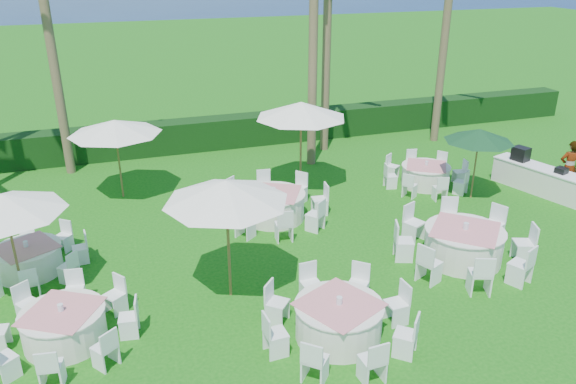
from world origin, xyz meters
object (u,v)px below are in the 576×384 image
object	(u,v)px
umbrella_a	(4,204)
banquet_table_d	(29,259)
banquet_table_e	(274,205)
staff_person	(569,167)
umbrella_green	(479,135)
banquet_table_a	(64,326)
umbrella_c	(115,127)
banquet_table_c	(464,244)
umbrella_b	(226,191)
banquet_table_f	(425,175)
umbrella_d	(301,110)
banquet_table_b	(339,320)
buffet_table	(547,181)

from	to	relation	value
umbrella_a	banquet_table_d	bearing A→B (deg)	85.34
banquet_table_e	staff_person	bearing A→B (deg)	-7.07
umbrella_green	staff_person	distance (m)	3.42
banquet_table_a	umbrella_c	distance (m)	7.68
staff_person	banquet_table_d	bearing A→B (deg)	18.83
umbrella_c	staff_person	size ratio (longest dim) A/B	1.59
banquet_table_c	umbrella_b	bearing A→B (deg)	177.14
umbrella_b	banquet_table_f	bearing A→B (deg)	29.65
umbrella_d	banquet_table_c	bearing A→B (deg)	-67.84
banquet_table_e	umbrella_c	xyz separation A→B (m)	(-4.16, 3.09, 1.90)
banquet_table_b	banquet_table_c	xyz separation A→B (m)	(4.26, 1.90, 0.04)
banquet_table_c	buffet_table	bearing A→B (deg)	28.99
banquet_table_f	umbrella_green	bearing A→B (deg)	-57.91
banquet_table_e	umbrella_green	world-z (taller)	umbrella_green
banquet_table_b	umbrella_b	bearing A→B (deg)	128.41
banquet_table_b	umbrella_d	bearing A→B (deg)	76.08
umbrella_b	umbrella_green	size ratio (longest dim) A/B	1.24
banquet_table_c	umbrella_green	distance (m)	4.54
umbrella_a	umbrella_d	distance (m)	9.13
banquet_table_f	umbrella_b	bearing A→B (deg)	-150.35
umbrella_b	umbrella_d	bearing A→B (deg)	56.33
umbrella_c	banquet_table_e	bearing A→B (deg)	-36.57
banquet_table_b	buffet_table	bearing A→B (deg)	26.80
banquet_table_e	umbrella_d	bearing A→B (deg)	51.47
banquet_table_f	buffet_table	distance (m)	3.84
banquet_table_d	buffet_table	xyz separation A→B (m)	(15.57, -0.02, 0.09)
banquet_table_b	buffet_table	size ratio (longest dim) A/B	0.84
umbrella_c	banquet_table_c	bearing A→B (deg)	-40.89
umbrella_b	staff_person	xyz separation A→B (m)	(11.76, 2.38, -1.70)
banquet_table_c	banquet_table_f	bearing A→B (deg)	69.67
umbrella_green	banquet_table_a	bearing A→B (deg)	-163.37
banquet_table_b	umbrella_c	distance (m)	9.82
banquet_table_d	banquet_table_a	bearing A→B (deg)	-73.75
banquet_table_a	umbrella_c	size ratio (longest dim) A/B	1.03
umbrella_b	umbrella_green	bearing A→B (deg)	19.35
banquet_table_b	umbrella_green	size ratio (longest dim) A/B	1.38
banquet_table_c	banquet_table_a	bearing A→B (deg)	-178.16
banquet_table_c	umbrella_c	distance (m)	10.80
banquet_table_a	banquet_table_d	bearing A→B (deg)	106.25
umbrella_b	umbrella_d	size ratio (longest dim) A/B	0.96
banquet_table_c	banquet_table_d	size ratio (longest dim) A/B	1.23
banquet_table_c	banquet_table_e	distance (m)	5.48
banquet_table_f	umbrella_a	size ratio (longest dim) A/B	1.10
banquet_table_f	umbrella_c	xyz separation A→B (m)	(-9.79, 2.24, 1.96)
umbrella_d	staff_person	world-z (taller)	umbrella_d
banquet_table_a	banquet_table_e	xyz separation A→B (m)	(5.69, 4.18, 0.05)
banquet_table_c	buffet_table	xyz separation A→B (m)	(5.09, 2.82, -0.00)
banquet_table_e	umbrella_a	xyz separation A→B (m)	(-6.69, -2.06, 1.87)
umbrella_b	umbrella_green	distance (m)	9.16
umbrella_green	buffet_table	world-z (taller)	umbrella_green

